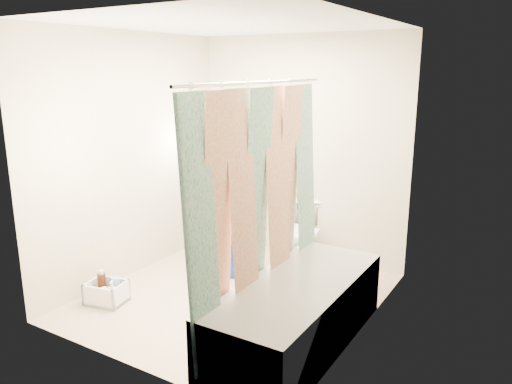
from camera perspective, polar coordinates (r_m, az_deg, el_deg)
The scene contains 14 objects.
floor at distance 4.71m, azimuth -2.44°, elevation -11.83°, with size 2.60×2.60×0.00m, color tan.
ceiling at distance 4.25m, azimuth -2.79°, elevation 18.69°, with size 2.40×2.60×0.02m, color silver.
wall_back at distance 5.43m, azimuth 5.09°, elevation 4.93°, with size 2.40×0.02×2.40m, color #BCAA91.
wall_front at distance 3.35m, azimuth -15.08°, elevation -1.19°, with size 2.40×0.02×2.40m, color #BCAA91.
wall_left at distance 5.08m, azimuth -13.94°, elevation 3.95°, with size 0.02×2.60×2.40m, color #BCAA91.
wall_right at distance 3.80m, azimuth 12.60°, elevation 0.72°, with size 0.02×2.60×2.40m, color #BCAA91.
bathtub at distance 3.88m, azimuth 4.69°, elevation -13.43°, with size 0.70×1.75×0.50m.
curtain_rod at distance 3.60m, azimuth 0.44°, elevation 12.40°, with size 0.02×0.02×1.90m, color silver.
shower_curtain at distance 3.75m, azimuth 0.41°, elevation -1.98°, with size 0.06×1.75×1.80m, color white.
toilet at distance 5.39m, azimuth 5.14°, elevation -4.66°, with size 0.37×0.65×0.66m, color white.
tank_lid at distance 5.27m, azimuth 4.91°, elevation -4.43°, with size 0.41×0.18×0.03m, color white.
tank_internals at distance 5.47m, azimuth 5.21°, elevation -0.87°, with size 0.16×0.07×0.22m.
plumber at distance 4.96m, azimuth -3.06°, elevation 0.43°, with size 0.65×0.42×1.78m, color #0E3A95.
cleaning_caddy at distance 4.73m, azimuth -16.61°, elevation -11.06°, with size 0.37×0.32×0.25m.
Camera 1 is at (2.37, -3.51, 2.05)m, focal length 35.00 mm.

